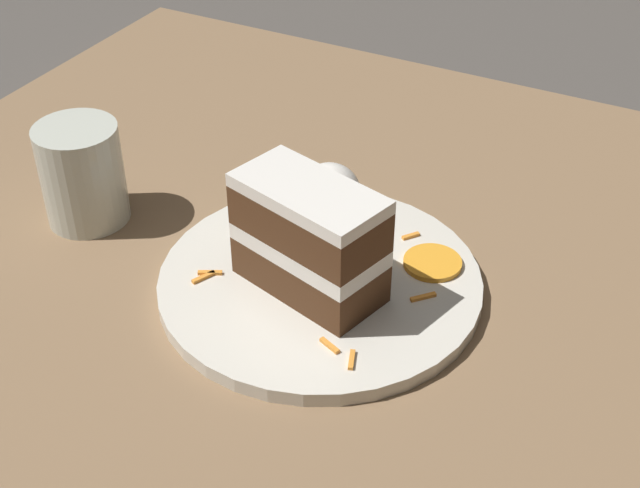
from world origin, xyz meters
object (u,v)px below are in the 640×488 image
object	(u,v)px
plate	(320,282)
cream_dollop	(331,190)
orange_garnish	(433,263)
drinking_glass	(83,180)
cake_slice	(309,238)

from	to	relation	value
plate	cream_dollop	size ratio (longest dim) A/B	4.93
orange_garnish	drinking_glass	size ratio (longest dim) A/B	0.53
cake_slice	orange_garnish	size ratio (longest dim) A/B	2.68
cream_dollop	orange_garnish	world-z (taller)	cream_dollop
cream_dollop	drinking_glass	distance (m)	0.23
cake_slice	cream_dollop	xyz separation A→B (m)	(0.03, -0.10, -0.02)
drinking_glass	plate	bearing A→B (deg)	-178.46
cream_dollop	drinking_glass	xyz separation A→B (m)	(0.21, 0.10, 0.00)
cream_dollop	cake_slice	bearing A→B (deg)	107.73
drinking_glass	orange_garnish	bearing A→B (deg)	-168.51
cake_slice	cream_dollop	distance (m)	0.11
cake_slice	cream_dollop	bearing A→B (deg)	33.34
plate	orange_garnish	bearing A→B (deg)	-143.12
cake_slice	orange_garnish	distance (m)	0.12
orange_garnish	drinking_glass	distance (m)	0.34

